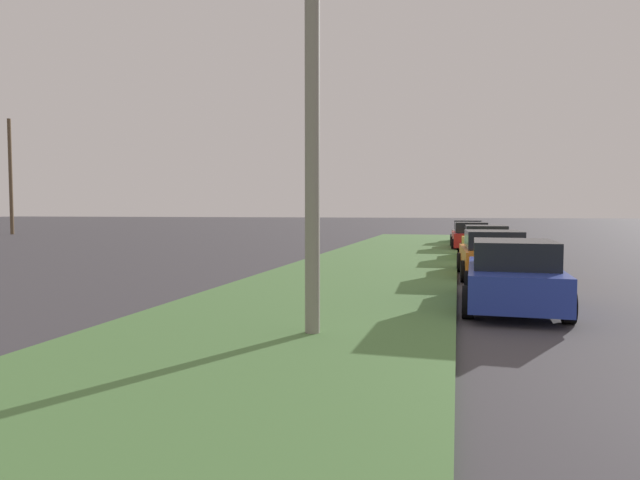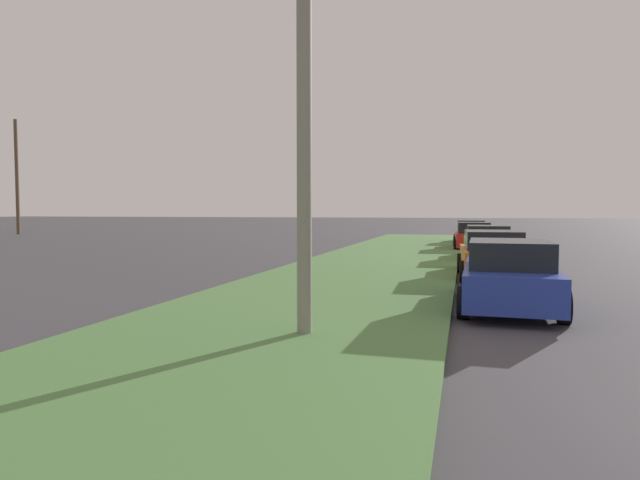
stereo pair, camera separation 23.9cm
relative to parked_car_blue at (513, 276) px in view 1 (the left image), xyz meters
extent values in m
cube|color=#517F42|center=(2.95, 4.15, -0.66)|extent=(60.00, 6.00, 0.12)
cube|color=#23389E|center=(0.05, 0.00, -0.15)|extent=(4.35, 1.91, 0.70)
cube|color=black|center=(-0.15, 0.00, 0.48)|extent=(2.24, 1.66, 0.55)
cylinder|color=black|center=(1.42, 0.86, -0.40)|extent=(0.65, 0.24, 0.64)
cylinder|color=black|center=(1.38, -0.94, -0.40)|extent=(0.65, 0.24, 0.64)
cylinder|color=black|center=(-1.28, 0.93, -0.40)|extent=(0.65, 0.24, 0.64)
cylinder|color=black|center=(-1.32, -0.87, -0.40)|extent=(0.65, 0.24, 0.64)
cube|color=orange|center=(5.60, 0.09, -0.15)|extent=(4.37, 1.97, 0.70)
cube|color=black|center=(5.40, 0.09, 0.48)|extent=(2.26, 1.69, 0.55)
cylinder|color=black|center=(6.91, 1.05, -0.40)|extent=(0.65, 0.25, 0.64)
cylinder|color=black|center=(6.99, -0.75, -0.40)|extent=(0.65, 0.25, 0.64)
cylinder|color=black|center=(4.22, 0.94, -0.40)|extent=(0.65, 0.25, 0.64)
cylinder|color=black|center=(4.29, -0.86, -0.40)|extent=(0.65, 0.25, 0.64)
cube|color=gold|center=(11.70, 0.02, -0.15)|extent=(4.34, 1.89, 0.70)
cube|color=black|center=(11.50, 0.02, 0.48)|extent=(2.23, 1.65, 0.55)
cylinder|color=black|center=(13.04, 0.95, -0.40)|extent=(0.64, 0.23, 0.64)
cylinder|color=black|center=(13.07, -0.85, -0.40)|extent=(0.64, 0.23, 0.64)
cylinder|color=black|center=(10.34, 0.89, -0.40)|extent=(0.64, 0.23, 0.64)
cylinder|color=black|center=(10.37, -0.91, -0.40)|extent=(0.64, 0.23, 0.64)
cube|color=red|center=(17.86, 0.50, -0.15)|extent=(4.36, 1.94, 0.70)
cube|color=black|center=(17.66, 0.49, 0.48)|extent=(2.25, 1.67, 0.55)
cylinder|color=black|center=(19.18, 1.44, -0.40)|extent=(0.65, 0.24, 0.64)
cylinder|color=black|center=(19.23, -0.36, -0.40)|extent=(0.65, 0.24, 0.64)
cylinder|color=black|center=(16.48, 1.35, -0.40)|extent=(0.65, 0.24, 0.64)
cylinder|color=black|center=(16.54, -0.45, -0.40)|extent=(0.65, 0.24, 0.64)
cube|color=silver|center=(23.62, 0.50, -0.15)|extent=(4.39, 2.03, 0.70)
cube|color=black|center=(23.42, 0.51, 0.48)|extent=(2.28, 1.72, 0.55)
cylinder|color=black|center=(25.01, 1.32, -0.40)|extent=(0.65, 0.25, 0.64)
cylinder|color=black|center=(24.92, -0.48, -0.40)|extent=(0.65, 0.25, 0.64)
cylinder|color=black|center=(22.32, 1.47, -0.40)|extent=(0.65, 0.25, 0.64)
cylinder|color=black|center=(22.22, -0.33, -0.40)|extent=(0.65, 0.25, 0.64)
cylinder|color=gray|center=(-3.71, 3.40, 3.03)|extent=(0.24, 0.24, 7.50)
cylinder|color=brown|center=(27.25, 38.85, 4.28)|extent=(0.30, 0.30, 10.00)
camera|label=1|loc=(-12.13, 1.14, 1.38)|focal=30.58mm
camera|label=2|loc=(-12.07, 0.91, 1.38)|focal=30.58mm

